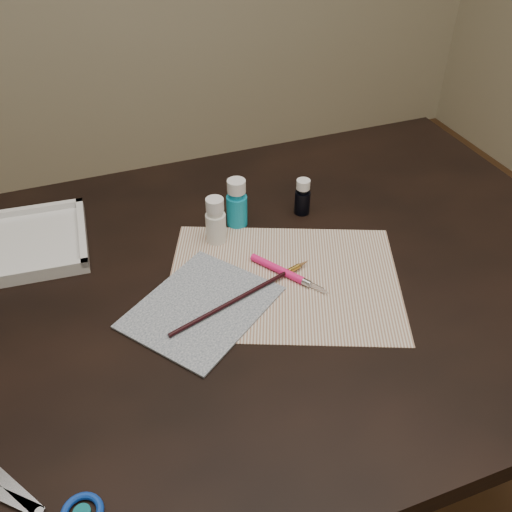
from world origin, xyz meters
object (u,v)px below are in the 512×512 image
object	(u,v)px
paint_bottle_navy	(303,197)
scissors	(24,510)
paint_bottle_white	(216,220)
paint_bottle_cyan	(237,203)
palette_tray	(27,242)
paper	(284,280)
canvas	(202,307)

from	to	relation	value
paint_bottle_navy	scissors	bearing A→B (deg)	-140.92
paint_bottle_white	paint_bottle_cyan	size ratio (longest dim) A/B	0.94
scissors	palette_tray	xyz separation A→B (m)	(0.04, 0.53, 0.01)
paper	paint_bottle_navy	xyz separation A→B (m)	(0.12, 0.18, 0.04)
canvas	paint_bottle_cyan	size ratio (longest dim) A/B	2.33
paper	paint_bottle_navy	bearing A→B (deg)	57.27
palette_tray	paper	bearing A→B (deg)	-31.81
paint_bottle_cyan	scissors	world-z (taller)	paint_bottle_cyan
paint_bottle_cyan	scissors	xyz separation A→B (m)	(-0.43, -0.46, -0.04)
paper	paint_bottle_cyan	distance (m)	0.20
palette_tray	paint_bottle_white	bearing A→B (deg)	-16.98
palette_tray	paint_bottle_cyan	bearing A→B (deg)	-9.46
paper	palette_tray	world-z (taller)	palette_tray
paint_bottle_cyan	palette_tray	bearing A→B (deg)	170.54
canvas	palette_tray	world-z (taller)	palette_tray
paper	paint_bottle_cyan	world-z (taller)	paint_bottle_cyan
paint_bottle_navy	paint_bottle_cyan	bearing A→B (deg)	176.39
scissors	palette_tray	size ratio (longest dim) A/B	0.92
paint_bottle_navy	scissors	size ratio (longest dim) A/B	0.39
paint_bottle_white	paint_bottle_navy	bearing A→B (deg)	8.63
paint_bottle_cyan	paper	bearing A→B (deg)	-84.12
paint_bottle_navy	palette_tray	bearing A→B (deg)	172.03
paper	scissors	xyz separation A→B (m)	(-0.44, -0.27, 0.00)
paint_bottle_cyan	palette_tray	world-z (taller)	paint_bottle_cyan
paper	paint_bottle_cyan	xyz separation A→B (m)	(-0.02, 0.19, 0.05)
paper	paint_bottle_navy	world-z (taller)	paint_bottle_navy
paint_bottle_navy	paint_bottle_white	bearing A→B (deg)	-171.37
canvas	paint_bottle_white	size ratio (longest dim) A/B	2.49
canvas	scissors	distance (m)	0.39
paint_bottle_white	palette_tray	bearing A→B (deg)	163.02
canvas	palette_tray	distance (m)	0.37
paint_bottle_white	paint_bottle_navy	world-z (taller)	paint_bottle_white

